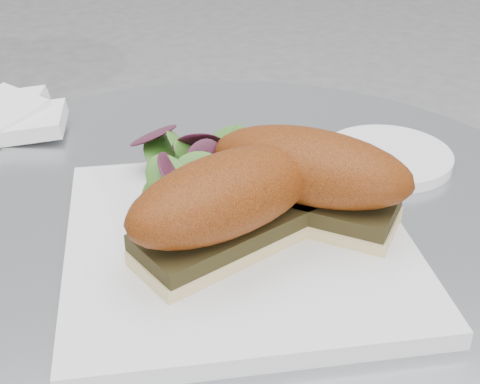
# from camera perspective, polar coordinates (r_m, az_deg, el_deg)

# --- Properties ---
(plate) EXTENTS (0.30, 0.30, 0.02)m
(plate) POSITION_cam_1_polar(r_m,az_deg,el_deg) (0.56, -0.17, -4.38)
(plate) COLOR white
(plate) RESTS_ON table
(sandwich_left) EXTENTS (0.19, 0.15, 0.08)m
(sandwich_left) POSITION_cam_1_polar(r_m,az_deg,el_deg) (0.52, -1.18, -1.00)
(sandwich_left) COLOR beige
(sandwich_left) RESTS_ON plate
(sandwich_right) EXTENTS (0.19, 0.17, 0.08)m
(sandwich_right) POSITION_cam_1_polar(r_m,az_deg,el_deg) (0.56, 5.99, 1.42)
(sandwich_right) COLOR beige
(sandwich_right) RESTS_ON plate
(salad) EXTENTS (0.12, 0.12, 0.05)m
(salad) POSITION_cam_1_polar(r_m,az_deg,el_deg) (0.61, -4.00, 2.32)
(salad) COLOR #4C862B
(salad) RESTS_ON plate
(napkin) EXTENTS (0.15, 0.15, 0.02)m
(napkin) POSITION_cam_1_polar(r_m,az_deg,el_deg) (0.81, -18.50, 5.54)
(napkin) COLOR white
(napkin) RESTS_ON table
(saucer) EXTENTS (0.13, 0.13, 0.01)m
(saucer) POSITION_cam_1_polar(r_m,az_deg,el_deg) (0.72, 12.45, 2.96)
(saucer) COLOR white
(saucer) RESTS_ON table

